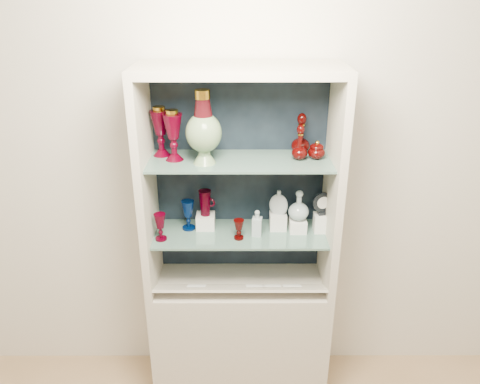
{
  "coord_description": "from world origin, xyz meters",
  "views": [
    {
      "loc": [
        -0.0,
        -0.68,
        2.28
      ],
      "look_at": [
        0.0,
        1.53,
        1.3
      ],
      "focal_mm": 35.0,
      "sensor_mm": 36.0,
      "label": 1
    }
  ],
  "objects_px": {
    "ruby_decanter_a": "(300,140)",
    "ruby_decanter_b": "(301,132)",
    "pedestal_lamp_left": "(173,135)",
    "clear_square_bottle": "(257,223)",
    "cobalt_goblet": "(188,215)",
    "clear_round_decanter": "(299,206)",
    "ruby_pitcher": "(205,203)",
    "enamel_urn": "(204,127)",
    "flat_flask": "(279,202)",
    "lidded_bowl": "(317,150)",
    "ruby_goblet_small": "(239,229)",
    "pedestal_lamp_right": "(160,131)",
    "cameo_medallion": "(323,203)",
    "ruby_goblet_tall": "(160,227)"
  },
  "relations": [
    {
      "from": "ruby_decanter_a",
      "to": "ruby_goblet_small",
      "type": "distance_m",
      "value": 0.56
    },
    {
      "from": "lidded_bowl",
      "to": "flat_flask",
      "type": "relative_size",
      "value": 0.69
    },
    {
      "from": "pedestal_lamp_left",
      "to": "flat_flask",
      "type": "bearing_deg",
      "value": 5.14
    },
    {
      "from": "pedestal_lamp_left",
      "to": "cobalt_goblet",
      "type": "distance_m",
      "value": 0.47
    },
    {
      "from": "cobalt_goblet",
      "to": "clear_square_bottle",
      "type": "distance_m",
      "value": 0.38
    },
    {
      "from": "clear_square_bottle",
      "to": "clear_round_decanter",
      "type": "xyz_separation_m",
      "value": [
        0.22,
        0.04,
        0.08
      ]
    },
    {
      "from": "flat_flask",
      "to": "ruby_decanter_b",
      "type": "bearing_deg",
      "value": 39.59
    },
    {
      "from": "ruby_decanter_a",
      "to": "clear_round_decanter",
      "type": "bearing_deg",
      "value": 45.37
    },
    {
      "from": "pedestal_lamp_right",
      "to": "flat_flask",
      "type": "relative_size",
      "value": 1.8
    },
    {
      "from": "ruby_decanter_a",
      "to": "lidded_bowl",
      "type": "xyz_separation_m",
      "value": [
        0.09,
        0.01,
        -0.05
      ]
    },
    {
      "from": "pedestal_lamp_left",
      "to": "cameo_medallion",
      "type": "height_order",
      "value": "pedestal_lamp_left"
    },
    {
      "from": "lidded_bowl",
      "to": "clear_square_bottle",
      "type": "relative_size",
      "value": 0.67
    },
    {
      "from": "ruby_decanter_a",
      "to": "clear_square_bottle",
      "type": "bearing_deg",
      "value": -172.19
    },
    {
      "from": "ruby_decanter_a",
      "to": "ruby_decanter_b",
      "type": "relative_size",
      "value": 0.89
    },
    {
      "from": "enamel_urn",
      "to": "lidded_bowl",
      "type": "height_order",
      "value": "enamel_urn"
    },
    {
      "from": "enamel_urn",
      "to": "ruby_pitcher",
      "type": "relative_size",
      "value": 2.54
    },
    {
      "from": "clear_round_decanter",
      "to": "cameo_medallion",
      "type": "bearing_deg",
      "value": 0.81
    },
    {
      "from": "ruby_decanter_a",
      "to": "cameo_medallion",
      "type": "distance_m",
      "value": 0.38
    },
    {
      "from": "pedestal_lamp_right",
      "to": "clear_round_decanter",
      "type": "xyz_separation_m",
      "value": [
        0.72,
        -0.05,
        -0.4
      ]
    },
    {
      "from": "ruby_decanter_a",
      "to": "cameo_medallion",
      "type": "relative_size",
      "value": 1.53
    },
    {
      "from": "cobalt_goblet",
      "to": "ruby_goblet_small",
      "type": "bearing_deg",
      "value": -22.01
    },
    {
      "from": "pedestal_lamp_left",
      "to": "flat_flask",
      "type": "xyz_separation_m",
      "value": [
        0.54,
        0.05,
        -0.39
      ]
    },
    {
      "from": "ruby_decanter_a",
      "to": "ruby_pitcher",
      "type": "relative_size",
      "value": 1.43
    },
    {
      "from": "cobalt_goblet",
      "to": "clear_round_decanter",
      "type": "bearing_deg",
      "value": -2.86
    },
    {
      "from": "pedestal_lamp_right",
      "to": "clear_round_decanter",
      "type": "relative_size",
      "value": 1.56
    },
    {
      "from": "pedestal_lamp_left",
      "to": "clear_square_bottle",
      "type": "height_order",
      "value": "pedestal_lamp_left"
    },
    {
      "from": "lidded_bowl",
      "to": "clear_square_bottle",
      "type": "xyz_separation_m",
      "value": [
        -0.3,
        -0.04,
        -0.4
      ]
    },
    {
      "from": "clear_square_bottle",
      "to": "flat_flask",
      "type": "bearing_deg",
      "value": 32.35
    },
    {
      "from": "enamel_urn",
      "to": "lidded_bowl",
      "type": "xyz_separation_m",
      "value": [
        0.56,
        0.06,
        -0.13
      ]
    },
    {
      "from": "ruby_goblet_small",
      "to": "clear_square_bottle",
      "type": "xyz_separation_m",
      "value": [
        0.1,
        0.04,
        0.02
      ]
    },
    {
      "from": "enamel_urn",
      "to": "cobalt_goblet",
      "type": "height_order",
      "value": "enamel_urn"
    },
    {
      "from": "cameo_medallion",
      "to": "cobalt_goblet",
      "type": "bearing_deg",
      "value": 163.73
    },
    {
      "from": "ruby_goblet_small",
      "to": "flat_flask",
      "type": "height_order",
      "value": "flat_flask"
    },
    {
      "from": "lidded_bowl",
      "to": "enamel_urn",
      "type": "bearing_deg",
      "value": -173.96
    },
    {
      "from": "enamel_urn",
      "to": "clear_square_bottle",
      "type": "distance_m",
      "value": 0.59
    },
    {
      "from": "flat_flask",
      "to": "cameo_medallion",
      "type": "relative_size",
      "value": 1.07
    },
    {
      "from": "ruby_decanter_a",
      "to": "lidded_bowl",
      "type": "height_order",
      "value": "ruby_decanter_a"
    },
    {
      "from": "pedestal_lamp_left",
      "to": "cobalt_goblet",
      "type": "relative_size",
      "value": 1.53
    },
    {
      "from": "pedestal_lamp_right",
      "to": "ruby_pitcher",
      "type": "relative_size",
      "value": 1.79
    },
    {
      "from": "ruby_decanter_b",
      "to": "ruby_pitcher",
      "type": "distance_m",
      "value": 0.63
    },
    {
      "from": "pedestal_lamp_right",
      "to": "ruby_decanter_b",
      "type": "distance_m",
      "value": 0.72
    },
    {
      "from": "pedestal_lamp_right",
      "to": "lidded_bowl",
      "type": "bearing_deg",
      "value": -4.16
    },
    {
      "from": "lidded_bowl",
      "to": "cameo_medallion",
      "type": "height_order",
      "value": "lidded_bowl"
    },
    {
      "from": "enamel_urn",
      "to": "flat_flask",
      "type": "distance_m",
      "value": 0.59
    },
    {
      "from": "pedestal_lamp_left",
      "to": "flat_flask",
      "type": "relative_size",
      "value": 1.8
    },
    {
      "from": "pedestal_lamp_right",
      "to": "ruby_goblet_tall",
      "type": "bearing_deg",
      "value": -94.44
    },
    {
      "from": "pedestal_lamp_left",
      "to": "clear_round_decanter",
      "type": "bearing_deg",
      "value": 1.53
    },
    {
      "from": "clear_round_decanter",
      "to": "cameo_medallion",
      "type": "height_order",
      "value": "same"
    },
    {
      "from": "enamel_urn",
      "to": "ruby_goblet_small",
      "type": "xyz_separation_m",
      "value": [
        0.17,
        -0.02,
        -0.55
      ]
    },
    {
      "from": "pedestal_lamp_right",
      "to": "ruby_pitcher",
      "type": "distance_m",
      "value": 0.45
    }
  ]
}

